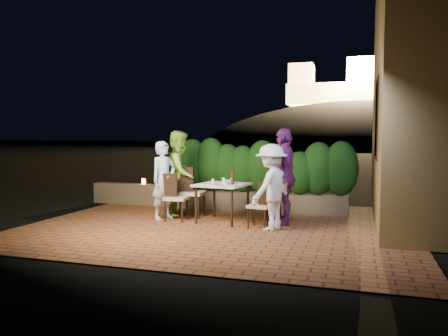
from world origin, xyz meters
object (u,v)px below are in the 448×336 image
at_px(chair_right_front, 260,205).
at_px(diner_white, 272,187).
at_px(diner_green, 180,173).
at_px(bowl, 229,181).
at_px(diner_purple, 284,176).
at_px(diner_blue, 164,180).
at_px(chair_left_back, 192,192).
at_px(chair_right_back, 267,198).
at_px(chair_left_front, 176,197).
at_px(dining_table, 222,203).
at_px(parapet_lamp, 144,181).
at_px(beer_bottle, 233,176).

xyz_separation_m(chair_right_front, diner_white, (0.24, -0.10, 0.35)).
bearing_deg(diner_green, bowl, -100.59).
bearing_deg(diner_purple, diner_blue, -97.00).
bearing_deg(chair_left_back, chair_right_back, -10.38).
height_order(diner_blue, diner_purple, diner_purple).
bearing_deg(bowl, chair_right_front, -39.84).
bearing_deg(bowl, diner_green, 174.69).
relative_size(bowl, diner_blue, 0.11).
bearing_deg(chair_left_back, bowl, -4.68).
bearing_deg(chair_right_back, chair_left_front, 37.56).
bearing_deg(diner_green, chair_right_back, -104.01).
bearing_deg(chair_right_back, bowl, 15.93).
bearing_deg(chair_left_back, dining_table, -26.77).
relative_size(chair_left_back, chair_right_front, 1.24).
xyz_separation_m(diner_blue, diner_green, (0.14, 0.50, 0.11)).
bearing_deg(chair_left_front, diner_blue, 163.49).
distance_m(chair_left_front, diner_purple, 2.17).
relative_size(diner_green, parapet_lamp, 12.78).
relative_size(chair_right_back, diner_blue, 0.62).
bearing_deg(diner_blue, chair_left_front, -74.91).
relative_size(bowl, diner_purple, 0.09).
xyz_separation_m(chair_right_back, diner_blue, (-2.07, -0.20, 0.30)).
bearing_deg(parapet_lamp, bowl, -25.66).
xyz_separation_m(dining_table, chair_right_front, (0.82, -0.34, 0.05)).
bearing_deg(diner_white, parapet_lamp, -94.68).
height_order(chair_left_back, diner_purple, diner_purple).
bearing_deg(chair_right_front, diner_white, 164.87).
relative_size(chair_right_front, diner_white, 0.55).
bearing_deg(chair_left_back, diner_white, -25.90).
relative_size(chair_left_back, diner_purple, 0.57).
distance_m(chair_left_front, chair_right_front, 1.75).
distance_m(dining_table, chair_right_back, 0.87).
relative_size(chair_left_back, diner_white, 0.68).
distance_m(dining_table, diner_green, 1.27).
xyz_separation_m(dining_table, chair_left_front, (-0.92, -0.14, 0.09)).
relative_size(diner_blue, diner_white, 1.03).
bearing_deg(diner_green, chair_left_back, -108.56).
height_order(chair_left_back, chair_right_back, chair_left_back).
bearing_deg(chair_left_front, chair_right_back, 3.53).
xyz_separation_m(beer_bottle, chair_right_front, (0.61, -0.33, -0.49)).
bearing_deg(diner_blue, chair_left_back, -19.66).
height_order(diner_purple, parapet_lamp, diner_purple).
bearing_deg(chair_right_back, dining_table, 37.28).
bearing_deg(chair_right_front, diner_green, -14.35).
bearing_deg(bowl, beer_bottle, -61.26).
distance_m(bowl, parapet_lamp, 2.84).
xyz_separation_m(diner_blue, diner_purple, (2.40, 0.20, 0.12)).
bearing_deg(bowl, dining_table, -95.17).
distance_m(diner_purple, parapet_lamp, 3.98).
bearing_deg(chair_left_back, beer_bottle, -22.66).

